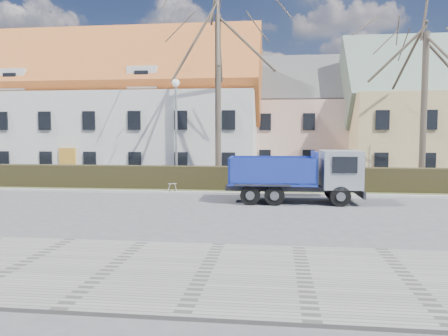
# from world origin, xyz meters

# --- Properties ---
(ground) EXTENTS (120.00, 120.00, 0.00)m
(ground) POSITION_xyz_m (0.00, 0.00, 0.00)
(ground) COLOR #4C4C4F
(sidewalk_near) EXTENTS (80.00, 5.00, 0.08)m
(sidewalk_near) POSITION_xyz_m (0.00, -8.50, 0.04)
(sidewalk_near) COLOR gray
(sidewalk_near) RESTS_ON ground
(curb_far) EXTENTS (80.00, 0.30, 0.12)m
(curb_far) POSITION_xyz_m (0.00, 4.60, 0.06)
(curb_far) COLOR #A5A39E
(curb_far) RESTS_ON ground
(grass_strip) EXTENTS (80.00, 3.00, 0.10)m
(grass_strip) POSITION_xyz_m (0.00, 6.20, 0.05)
(grass_strip) COLOR #404828
(grass_strip) RESTS_ON ground
(hedge) EXTENTS (60.00, 0.90, 1.30)m
(hedge) POSITION_xyz_m (0.00, 6.00, 0.65)
(hedge) COLOR black
(hedge) RESTS_ON ground
(building_white) EXTENTS (26.80, 10.80, 9.50)m
(building_white) POSITION_xyz_m (-13.00, 16.00, 4.75)
(building_white) COLOR silver
(building_white) RESTS_ON ground
(building_pink) EXTENTS (10.80, 8.80, 8.00)m
(building_pink) POSITION_xyz_m (4.00, 20.00, 4.00)
(building_pink) COLOR #D6AA97
(building_pink) RESTS_ON ground
(tree_1) EXTENTS (9.20, 9.20, 12.65)m
(tree_1) POSITION_xyz_m (-2.00, 8.50, 6.33)
(tree_1) COLOR #463C30
(tree_1) RESTS_ON ground
(tree_2) EXTENTS (8.00, 8.00, 11.00)m
(tree_2) POSITION_xyz_m (10.00, 8.50, 5.50)
(tree_2) COLOR #463C30
(tree_2) RESTS_ON ground
(dump_truck) EXTENTS (6.35, 2.50, 2.52)m
(dump_truck) POSITION_xyz_m (2.20, 2.28, 1.26)
(dump_truck) COLOR navy
(dump_truck) RESTS_ON ground
(streetlight) EXTENTS (0.50, 0.50, 6.43)m
(streetlight) POSITION_xyz_m (-4.27, 7.00, 3.22)
(streetlight) COLOR gray
(streetlight) RESTS_ON ground
(cart_frame) EXTENTS (0.75, 0.57, 0.61)m
(cart_frame) POSITION_xyz_m (-4.13, 4.55, 0.30)
(cart_frame) COLOR silver
(cart_frame) RESTS_ON ground
(parked_car_a) EXTENTS (3.92, 2.60, 1.24)m
(parked_car_a) POSITION_xyz_m (-5.14, 9.71, 0.62)
(parked_car_a) COLOR #36363A
(parked_car_a) RESTS_ON ground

